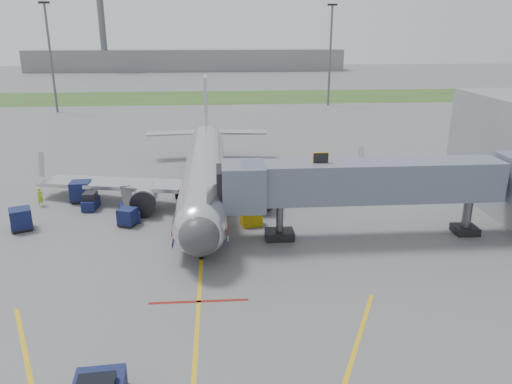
{
  "coord_description": "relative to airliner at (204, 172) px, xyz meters",
  "views": [
    {
      "loc": [
        1.42,
        -30.66,
        15.67
      ],
      "look_at": [
        4.32,
        7.14,
        3.2
      ],
      "focal_mm": 35.0,
      "sensor_mm": 36.0,
      "label": 1
    }
  ],
  "objects": [
    {
      "name": "ground",
      "position": [
        -0.0,
        -15.25,
        -2.65
      ],
      "size": [
        400.0,
        400.0,
        0.0
      ],
      "primitive_type": "plane",
      "color": "#565659",
      "rests_on": "ground"
    },
    {
      "name": "grass_strip",
      "position": [
        -0.0,
        74.75,
        -2.64
      ],
      "size": [
        300.0,
        25.0,
        0.01
      ],
      "primitive_type": "cube",
      "color": "#2D4C1E",
      "rests_on": "ground"
    },
    {
      "name": "apron_markings",
      "position": [
        -0.0,
        -22.65,
        -2.64
      ],
      "size": [
        21.52,
        50.0,
        0.01
      ],
      "color": "gold",
      "rests_on": "ground"
    },
    {
      "name": "airliner",
      "position": [
        0.0,
        0.0,
        0.0
      ],
      "size": [
        32.1,
        35.67,
        10.25
      ],
      "color": "silver",
      "rests_on": "ground"
    },
    {
      "name": "jet_bridge",
      "position": [
        12.86,
        -10.25,
        1.82
      ],
      "size": [
        25.3,
        4.0,
        6.9
      ],
      "color": "slate",
      "rests_on": "ground"
    },
    {
      "name": "light_mast_left",
      "position": [
        -30.0,
        54.75,
        8.13
      ],
      "size": [
        2.0,
        0.44,
        20.4
      ],
      "color": "#595B60",
      "rests_on": "ground"
    },
    {
      "name": "light_mast_right",
      "position": [
        25.0,
        59.75,
        8.13
      ],
      "size": [
        2.0,
        0.44,
        20.4
      ],
      "color": "#595B60",
      "rests_on": "ground"
    },
    {
      "name": "distant_terminal",
      "position": [
        -10.0,
        154.75,
        1.35
      ],
      "size": [
        120.0,
        14.0,
        8.0
      ],
      "primitive_type": "cube",
      "color": "slate",
      "rests_on": "ground"
    },
    {
      "name": "control_tower",
      "position": [
        -40.0,
        149.75,
        14.68
      ],
      "size": [
        4.0,
        4.0,
        30.0
      ],
      "color": "#595B60",
      "rests_on": "ground"
    },
    {
      "name": "baggage_tug",
      "position": [
        -10.32,
        -2.12,
        -1.95
      ],
      "size": [
        1.26,
        2.29,
        1.57
      ],
      "color": "#0B1734",
      "rests_on": "ground"
    },
    {
      "name": "baggage_cart_a",
      "position": [
        -11.68,
        0.02,
        -1.64
      ],
      "size": [
        1.86,
        1.86,
        1.97
      ],
      "color": "#0B1734",
      "rests_on": "ground"
    },
    {
      "name": "baggage_cart_b",
      "position": [
        -6.27,
        -6.49,
        -1.89
      ],
      "size": [
        1.77,
        1.77,
        1.48
      ],
      "color": "#0B1734",
      "rests_on": "ground"
    },
    {
      "name": "baggage_cart_c",
      "position": [
        -14.78,
        -6.76,
        -1.73
      ],
      "size": [
        2.2,
        2.2,
        1.8
      ],
      "color": "#0B1734",
      "rests_on": "ground"
    },
    {
      "name": "belt_loader",
      "position": [
        -6.45,
        -4.62,
        -2.11
      ],
      "size": [
        2.33,
        4.55,
        2.14
      ],
      "color": "#0B1734",
      "rests_on": "ground"
    },
    {
      "name": "ground_power_cart",
      "position": [
        4.0,
        -7.25,
        -1.98
      ],
      "size": [
        1.85,
        1.39,
        1.35
      ],
      "color": "gold",
      "rests_on": "ground"
    },
    {
      "name": "ramp_worker",
      "position": [
        -15.11,
        -1.03,
        -1.75
      ],
      "size": [
        0.68,
        0.78,
        1.79
      ],
      "primitive_type": "imported",
      "rotation": [
        0.0,
        0.0,
        1.09
      ],
      "color": "#B6DC19",
      "rests_on": "ground"
    }
  ]
}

